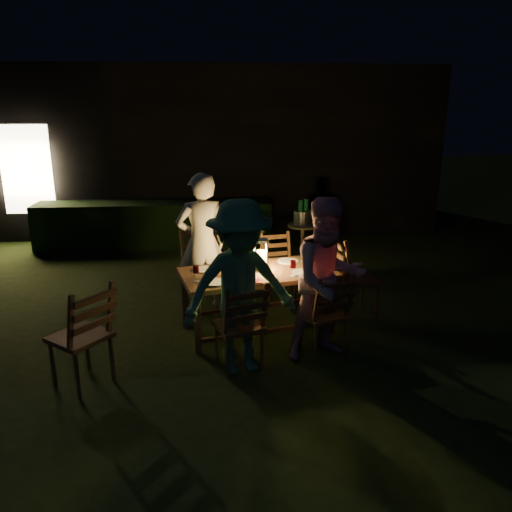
{
  "coord_description": "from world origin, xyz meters",
  "views": [
    {
      "loc": [
        0.62,
        -5.24,
        2.47
      ],
      "look_at": [
        1.07,
        0.26,
        0.8
      ],
      "focal_mm": 35.0,
      "sensor_mm": 36.0,
      "label": 1
    }
  ],
  "objects": [
    {
      "name": "chair_near_right",
      "position": [
        1.69,
        -0.63,
        0.28
      ],
      "size": [
        0.54,
        0.56,
        0.93
      ],
      "rotation": [
        0.0,
        0.0,
        0.32
      ],
      "color": "#472B17",
      "rests_on": "ground"
    },
    {
      "name": "napkin_left",
      "position": [
        1.0,
        -0.34,
        0.71
      ],
      "size": [
        0.18,
        0.14,
        0.01
      ],
      "primitive_type": "cube",
      "color": "red",
      "rests_on": "dining_table"
    },
    {
      "name": "dining_table",
      "position": [
        1.07,
        0.01,
        0.63
      ],
      "size": [
        1.83,
        1.21,
        0.7
      ],
      "rotation": [
        0.0,
        0.0,
        0.24
      ],
      "color": "#472B17",
      "rests_on": "ground"
    },
    {
      "name": "wineglass_e",
      "position": [
        1.04,
        -0.31,
        0.79
      ],
      "size": [
        0.06,
        0.06,
        0.18
      ],
      "primitive_type": null,
      "color": "silver",
      "rests_on": "dining_table"
    },
    {
      "name": "chair_far_left",
      "position": [
        0.45,
        0.65,
        0.31
      ],
      "size": [
        0.59,
        0.61,
        1.04
      ],
      "rotation": [
        0.0,
        0.0,
        3.44
      ],
      "color": "#472B17",
      "rests_on": "ground"
    },
    {
      "name": "chair_near_left",
      "position": [
        0.82,
        -0.85,
        0.29
      ],
      "size": [
        0.55,
        0.57,
        0.95
      ],
      "rotation": [
        0.0,
        0.0,
        0.34
      ],
      "color": "#472B17",
      "rests_on": "ground"
    },
    {
      "name": "wineglass_c",
      "position": [
        1.43,
        -0.19,
        0.79
      ],
      "size": [
        0.06,
        0.06,
        0.18
      ],
      "primitive_type": null,
      "color": "#59070F",
      "rests_on": "dining_table"
    },
    {
      "name": "napkin_right",
      "position": [
        1.67,
        -0.15,
        0.71
      ],
      "size": [
        0.18,
        0.14,
        0.01
      ],
      "primitive_type": "cube",
      "color": "red",
      "rests_on": "dining_table"
    },
    {
      "name": "plate_far_right",
      "position": [
        1.45,
        0.33,
        0.71
      ],
      "size": [
        0.25,
        0.25,
        0.01
      ],
      "primitive_type": "cylinder",
      "color": "white",
      "rests_on": "dining_table"
    },
    {
      "name": "wineglass_b",
      "position": [
        0.4,
        -0.28,
        0.79
      ],
      "size": [
        0.06,
        0.06,
        0.18
      ],
      "primitive_type": null,
      "color": "#59070F",
      "rests_on": "dining_table"
    },
    {
      "name": "wineglass_a",
      "position": [
        0.71,
        0.21,
        0.79
      ],
      "size": [
        0.06,
        0.06,
        0.18
      ],
      "primitive_type": null,
      "color": "#59070F",
      "rests_on": "dining_table"
    },
    {
      "name": "plate_near_left",
      "position": [
        0.59,
        -0.34,
        0.71
      ],
      "size": [
        0.25,
        0.25,
        0.01
      ],
      "primitive_type": "cylinder",
      "color": "white",
      "rests_on": "dining_table"
    },
    {
      "name": "ice_bucket",
      "position": [
        1.99,
        2.42,
        0.77
      ],
      "size": [
        0.3,
        0.3,
        0.22
      ],
      "primitive_type": "cylinder",
      "color": "#A5A8AD",
      "rests_on": "side_table"
    },
    {
      "name": "person_opp_left",
      "position": [
        0.83,
        -0.9,
        0.84
      ],
      "size": [
        1.2,
        0.86,
        1.68
      ],
      "primitive_type": "imported",
      "rotation": [
        0.0,
        0.0,
        0.24
      ],
      "color": "#376E51",
      "rests_on": "ground"
    },
    {
      "name": "person_opp_right",
      "position": [
        1.7,
        -0.68,
        0.82
      ],
      "size": [
        0.92,
        0.8,
        1.64
      ],
      "primitive_type": "imported",
      "rotation": [
        0.0,
        0.0,
        0.24
      ],
      "color": "#C98A9F",
      "rests_on": "ground"
    },
    {
      "name": "chair_far_right",
      "position": [
        1.42,
        0.88,
        0.27
      ],
      "size": [
        0.48,
        0.5,
        0.91
      ],
      "rotation": [
        0.0,
        0.0,
        3.33
      ],
      "color": "#472B17",
      "rests_on": "ground"
    },
    {
      "name": "phone",
      "position": [
        0.54,
        -0.43,
        0.7
      ],
      "size": [
        0.14,
        0.07,
        0.01
      ],
      "primitive_type": "cube",
      "color": "black",
      "rests_on": "dining_table"
    },
    {
      "name": "chair_end",
      "position": [
        2.26,
        0.3,
        0.32
      ],
      "size": [
        0.57,
        0.54,
        1.05
      ],
      "rotation": [
        0.0,
        0.0,
        -1.42
      ],
      "color": "#472B17",
      "rests_on": "ground"
    },
    {
      "name": "chair_spare",
      "position": [
        -0.62,
        -1.04,
        0.31
      ],
      "size": [
        0.67,
        0.67,
        1.03
      ],
      "rotation": [
        0.0,
        0.0,
        0.89
      ],
      "color": "#472B17",
      "rests_on": "ground"
    },
    {
      "name": "lantern",
      "position": [
        1.1,
        0.07,
        0.86
      ],
      "size": [
        0.16,
        0.16,
        0.35
      ],
      "color": "white",
      "rests_on": "dining_table"
    },
    {
      "name": "plate_far_left",
      "position": [
        0.48,
        0.09,
        0.71
      ],
      "size": [
        0.25,
        0.25,
        0.01
      ],
      "primitive_type": "cylinder",
      "color": "white",
      "rests_on": "dining_table"
    },
    {
      "name": "side_table",
      "position": [
        1.99,
        2.42,
        0.58
      ],
      "size": [
        0.49,
        0.49,
        0.66
      ],
      "color": "brown",
      "rests_on": "ground"
    },
    {
      "name": "plate_near_right",
      "position": [
        1.56,
        -0.1,
        0.71
      ],
      "size": [
        0.25,
        0.25,
        0.01
      ],
      "primitive_type": "cylinder",
      "color": "white",
      "rests_on": "dining_table"
    },
    {
      "name": "garden_envelope",
      "position": [
        -0.01,
        6.15,
        1.58
      ],
      "size": [
        40.0,
        40.0,
        3.2
      ],
      "color": "black",
      "rests_on": "ground"
    },
    {
      "name": "bottle_bucket_a",
      "position": [
        1.94,
        2.38,
        0.82
      ],
      "size": [
        0.07,
        0.07,
        0.32
      ],
      "primitive_type": "cylinder",
      "color": "#0F471E",
      "rests_on": "side_table"
    },
    {
      "name": "wineglass_d",
      "position": [
        1.63,
        0.33,
        0.79
      ],
      "size": [
        0.06,
        0.06,
        0.18
      ],
      "primitive_type": null,
      "color": "#59070F",
      "rests_on": "dining_table"
    },
    {
      "name": "person_house_side",
      "position": [
        0.44,
        0.7,
        0.86
      ],
      "size": [
        0.71,
        0.55,
        1.71
      ],
      "primitive_type": "imported",
      "rotation": [
        0.0,
        0.0,
        3.38
      ],
      "color": "beige",
      "rests_on": "ground"
    },
    {
      "name": "bottle_bucket_b",
      "position": [
        2.04,
        2.46,
        0.82
      ],
      "size": [
        0.07,
        0.07,
        0.32
      ],
      "primitive_type": "cylinder",
      "color": "#0F471E",
      "rests_on": "side_table"
    },
    {
      "name": "bottle_table",
      "position": [
        0.83,
        -0.05,
        0.84
      ],
      "size": [
        0.07,
        0.07,
        0.28
      ],
      "primitive_type": "cylinder",
      "color": "#0F471E",
      "rests_on": "dining_table"
    }
  ]
}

